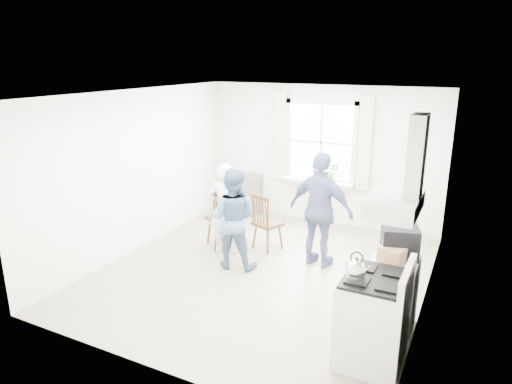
% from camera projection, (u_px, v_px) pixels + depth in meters
% --- Properties ---
extents(room_shell, '(4.62, 5.12, 2.64)m').
position_uv_depth(room_shell, '(263.00, 188.00, 6.44)').
color(room_shell, gray).
rests_on(room_shell, ground).
extents(window_assembly, '(1.88, 0.24, 1.70)m').
position_uv_depth(window_assembly, '(320.00, 147.00, 8.49)').
color(window_assembly, white).
rests_on(window_assembly, room_shell).
extents(range_hood, '(0.45, 0.76, 0.94)m').
position_uv_depth(range_hood, '(402.00, 188.00, 4.22)').
color(range_hood, silver).
rests_on(range_hood, room_shell).
extents(shelf_unit, '(0.40, 0.30, 0.80)m').
position_uv_depth(shelf_unit, '(251.00, 194.00, 9.29)').
color(shelf_unit, slate).
rests_on(shelf_unit, ground).
extents(gas_stove, '(0.68, 0.76, 1.12)m').
position_uv_depth(gas_stove, '(373.00, 318.00, 4.69)').
color(gas_stove, silver).
rests_on(gas_stove, ground).
extents(kettle, '(0.21, 0.21, 0.30)m').
position_uv_depth(kettle, '(356.00, 270.00, 4.50)').
color(kettle, silver).
rests_on(kettle, gas_stove).
extents(low_cabinet, '(0.50, 0.55, 0.90)m').
position_uv_depth(low_cabinet, '(393.00, 293.00, 5.27)').
color(low_cabinet, silver).
rests_on(low_cabinet, ground).
extents(stereo_stack, '(0.48, 0.45, 0.35)m').
position_uv_depth(stereo_stack, '(400.00, 242.00, 5.12)').
color(stereo_stack, black).
rests_on(stereo_stack, low_cabinet).
extents(cardboard_box, '(0.31, 0.26, 0.17)m').
position_uv_depth(cardboard_box, '(392.00, 255.00, 4.98)').
color(cardboard_box, '#A47A4F').
rests_on(cardboard_box, low_cabinet).
extents(windsor_chair_a, '(0.50, 0.49, 1.02)m').
position_uv_depth(windsor_chair_a, '(226.00, 215.00, 7.36)').
color(windsor_chair_a, '#422715').
rests_on(windsor_chair_a, ground).
extents(windsor_chair_b, '(0.53, 0.52, 0.97)m').
position_uv_depth(windsor_chair_b, '(263.00, 216.00, 7.39)').
color(windsor_chair_b, '#422715').
rests_on(windsor_chair_b, ground).
extents(windsor_chair_c, '(0.58, 0.58, 1.03)m').
position_uv_depth(windsor_chair_c, '(225.00, 211.00, 7.53)').
color(windsor_chair_c, '#422715').
rests_on(windsor_chair_c, ground).
extents(person_left, '(0.71, 0.71, 1.49)m').
position_uv_depth(person_left, '(225.00, 209.00, 7.25)').
color(person_left, white).
rests_on(person_left, ground).
extents(person_mid, '(0.88, 0.88, 1.54)m').
position_uv_depth(person_mid, '(233.00, 218.00, 6.77)').
color(person_mid, slate).
rests_on(person_mid, ground).
extents(person_right, '(1.17, 1.17, 1.75)m').
position_uv_depth(person_right, '(321.00, 211.00, 6.79)').
color(person_right, navy).
rests_on(person_right, ground).
extents(potted_plant, '(0.23, 0.23, 0.35)m').
position_uv_depth(potted_plant, '(333.00, 172.00, 8.42)').
color(potted_plant, '#2F6A2F').
rests_on(potted_plant, window_assembly).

